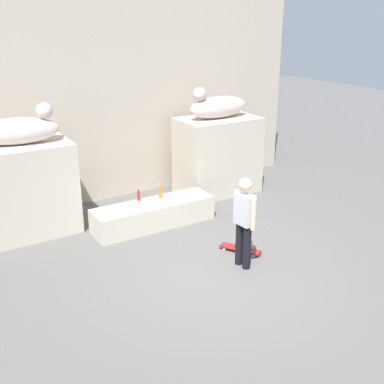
{
  "coord_description": "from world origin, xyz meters",
  "views": [
    {
      "loc": [
        -4.34,
        -6.14,
        4.33
      ],
      "look_at": [
        0.21,
        1.22,
        1.1
      ],
      "focal_mm": 45.76,
      "sensor_mm": 36.0,
      "label": 1
    }
  ],
  "objects_px": {
    "bottle_red": "(139,195)",
    "statue_reclining_left": "(19,130)",
    "skater": "(244,219)",
    "statue_reclining_right": "(217,106)",
    "skateboard": "(240,249)",
    "bottle_orange": "(160,192)"
  },
  "relations": [
    {
      "from": "bottle_red",
      "to": "statue_reclining_left",
      "type": "bearing_deg",
      "value": 160.55
    },
    {
      "from": "skater",
      "to": "bottle_red",
      "type": "bearing_deg",
      "value": 10.26
    },
    {
      "from": "skater",
      "to": "bottle_red",
      "type": "relative_size",
      "value": 6.02
    },
    {
      "from": "statue_reclining_left",
      "to": "statue_reclining_right",
      "type": "relative_size",
      "value": 1.04
    },
    {
      "from": "statue_reclining_right",
      "to": "skateboard",
      "type": "xyz_separation_m",
      "value": [
        -1.5,
        -3.02,
        -2.1
      ]
    },
    {
      "from": "skateboard",
      "to": "bottle_red",
      "type": "xyz_separation_m",
      "value": [
        -1.02,
        2.26,
        0.56
      ]
    },
    {
      "from": "bottle_red",
      "to": "bottle_orange",
      "type": "bearing_deg",
      "value": -15.87
    },
    {
      "from": "statue_reclining_right",
      "to": "skater",
      "type": "bearing_deg",
      "value": 61.81
    },
    {
      "from": "statue_reclining_left",
      "to": "bottle_red",
      "type": "distance_m",
      "value": 2.73
    },
    {
      "from": "statue_reclining_right",
      "to": "skateboard",
      "type": "relative_size",
      "value": 2.02
    },
    {
      "from": "statue_reclining_right",
      "to": "skateboard",
      "type": "height_order",
      "value": "statue_reclining_right"
    },
    {
      "from": "skater",
      "to": "skateboard",
      "type": "relative_size",
      "value": 2.1
    },
    {
      "from": "skater",
      "to": "bottle_orange",
      "type": "bearing_deg",
      "value": 1.4
    },
    {
      "from": "skateboard",
      "to": "bottle_red",
      "type": "relative_size",
      "value": 2.87
    },
    {
      "from": "bottle_orange",
      "to": "skater",
      "type": "bearing_deg",
      "value": -83.76
    },
    {
      "from": "statue_reclining_left",
      "to": "statue_reclining_right",
      "type": "distance_m",
      "value": 4.65
    },
    {
      "from": "bottle_orange",
      "to": "bottle_red",
      "type": "relative_size",
      "value": 1.17
    },
    {
      "from": "skateboard",
      "to": "skater",
      "type": "bearing_deg",
      "value": 118.03
    },
    {
      "from": "statue_reclining_left",
      "to": "statue_reclining_right",
      "type": "bearing_deg",
      "value": 10.0
    },
    {
      "from": "statue_reclining_right",
      "to": "skateboard",
      "type": "bearing_deg",
      "value": 62.67
    },
    {
      "from": "skater",
      "to": "bottle_orange",
      "type": "xyz_separation_m",
      "value": [
        -0.28,
        2.58,
        -0.27
      ]
    },
    {
      "from": "skateboard",
      "to": "bottle_red",
      "type": "height_order",
      "value": "bottle_red"
    }
  ]
}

